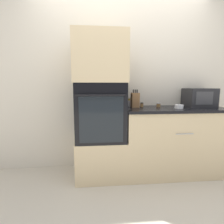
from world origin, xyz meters
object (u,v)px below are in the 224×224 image
at_px(wall_oven, 101,111).
at_px(microwave, 199,97).
at_px(condiment_jar_near, 142,105).
at_px(bowl, 179,107).
at_px(condiment_jar_mid, 158,105).
at_px(condiment_jar_far, 129,103).
at_px(knife_block, 135,100).

xyz_separation_m(wall_oven, microwave, (1.43, 0.13, 0.17)).
bearing_deg(condiment_jar_near, microwave, -1.24).
distance_m(bowl, condiment_jar_near, 0.50).
relative_size(bowl, condiment_jar_near, 1.84).
distance_m(condiment_jar_mid, condiment_jar_far, 0.42).
bearing_deg(bowl, condiment_jar_mid, 138.82).
bearing_deg(condiment_jar_mid, microwave, 1.84).
distance_m(condiment_jar_near, condiment_jar_mid, 0.23).
distance_m(knife_block, bowl, 0.59).
height_order(wall_oven, condiment_jar_mid, wall_oven).
relative_size(bowl, condiment_jar_mid, 1.87).
xyz_separation_m(wall_oven, condiment_jar_far, (0.41, 0.17, 0.10)).
bearing_deg(condiment_jar_far, condiment_jar_near, -7.86).
xyz_separation_m(microwave, condiment_jar_far, (-1.02, 0.04, -0.07)).
height_order(wall_oven, condiment_jar_far, wall_oven).
bearing_deg(microwave, condiment_jar_far, 177.58).
relative_size(wall_oven, bowl, 6.50).
relative_size(microwave, condiment_jar_far, 3.27).
distance_m(wall_oven, condiment_jar_near, 0.61).
distance_m(wall_oven, condiment_jar_far, 0.45).
xyz_separation_m(bowl, condiment_jar_far, (-0.62, 0.25, 0.03)).
distance_m(microwave, condiment_jar_far, 1.03).
bearing_deg(wall_oven, condiment_jar_mid, 7.45).
distance_m(knife_block, condiment_jar_mid, 0.35).
bearing_deg(condiment_jar_mid, bowl, -41.18).
xyz_separation_m(microwave, condiment_jar_mid, (-0.61, -0.02, -0.10)).
xyz_separation_m(knife_block, condiment_jar_near, (0.11, 0.04, -0.07)).
xyz_separation_m(wall_oven, condiment_jar_near, (0.59, 0.15, 0.07)).
relative_size(knife_block, condiment_jar_near, 3.98).
bearing_deg(microwave, wall_oven, -174.93).
bearing_deg(bowl, microwave, 27.14).
height_order(knife_block, bowl, knife_block).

